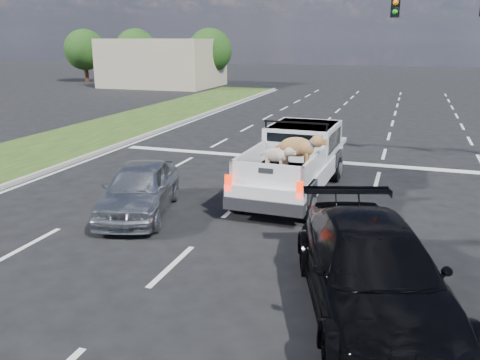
% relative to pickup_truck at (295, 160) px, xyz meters
% --- Properties ---
extents(ground, '(160.00, 160.00, 0.00)m').
position_rel_pickup_truck_xyz_m(ground, '(0.51, -5.77, -0.99)').
color(ground, black).
rests_on(ground, ground).
extents(road_markings, '(17.75, 60.00, 0.01)m').
position_rel_pickup_truck_xyz_m(road_markings, '(0.51, 0.79, -0.99)').
color(road_markings, silver).
rests_on(road_markings, ground).
extents(grass_median_left, '(5.00, 60.00, 0.10)m').
position_rel_pickup_truck_xyz_m(grass_median_left, '(-10.99, 0.23, -0.94)').
color(grass_median_left, '#213D12').
rests_on(grass_median_left, ground).
extents(curb_left, '(0.15, 60.00, 0.14)m').
position_rel_pickup_truck_xyz_m(curb_left, '(-8.54, 0.23, -0.92)').
color(curb_left, gray).
rests_on(curb_left, ground).
extents(building_left, '(10.00, 8.00, 4.40)m').
position_rel_pickup_truck_xyz_m(building_left, '(-19.49, 30.23, 1.21)').
color(building_left, tan).
rests_on(building_left, ground).
extents(tree_far_a, '(4.20, 4.20, 5.40)m').
position_rel_pickup_truck_xyz_m(tree_far_a, '(-29.49, 32.23, 2.30)').
color(tree_far_a, '#332114').
rests_on(tree_far_a, ground).
extents(tree_far_b, '(4.20, 4.20, 5.40)m').
position_rel_pickup_truck_xyz_m(tree_far_b, '(-23.49, 32.23, 2.30)').
color(tree_far_b, '#332114').
rests_on(tree_far_b, ground).
extents(tree_far_c, '(4.20, 4.20, 5.40)m').
position_rel_pickup_truck_xyz_m(tree_far_c, '(-15.49, 32.23, 2.30)').
color(tree_far_c, '#332114').
rests_on(tree_far_c, ground).
extents(pickup_truck, '(2.29, 5.73, 2.13)m').
position_rel_pickup_truck_xyz_m(pickup_truck, '(0.00, 0.00, 0.00)').
color(pickup_truck, black).
rests_on(pickup_truck, ground).
extents(silver_sedan, '(2.59, 4.27, 1.36)m').
position_rel_pickup_truck_xyz_m(silver_sedan, '(-3.43, -3.12, -0.31)').
color(silver_sedan, '#ACAFB3').
rests_on(silver_sedan, ground).
extents(black_coupe, '(3.61, 5.63, 1.52)m').
position_rel_pickup_truck_xyz_m(black_coupe, '(2.71, -6.39, -0.23)').
color(black_coupe, black).
rests_on(black_coupe, ground).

